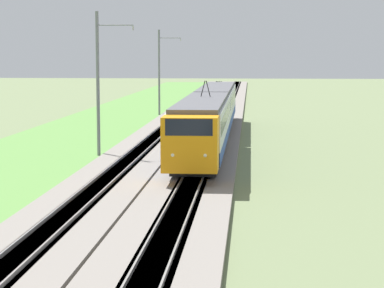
{
  "coord_description": "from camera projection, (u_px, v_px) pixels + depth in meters",
  "views": [
    {
      "loc": [
        -7.86,
        -7.56,
        6.94
      ],
      "look_at": [
        30.61,
        -4.54,
        2.25
      ],
      "focal_mm": 70.0,
      "sensor_mm": 36.0,
      "label": 1
    }
  ],
  "objects": [
    {
      "name": "catenary_mast_mid",
      "position": [
        99.0,
        83.0,
        49.63
      ],
      "size": [
        0.22,
        2.56,
        9.69
      ],
      "color": "slate",
      "rests_on": "ground"
    },
    {
      "name": "passenger_train",
      "position": [
        211.0,
        113.0,
        57.16
      ],
      "size": [
        40.59,
        2.96,
        5.12
      ],
      "rotation": [
        0.0,
        0.0,
        3.14
      ],
      "color": "orange",
      "rests_on": "ground"
    },
    {
      "name": "grass_verge",
      "position": [
        73.0,
        141.0,
        59.17
      ],
      "size": [
        240.0,
        11.99,
        0.12
      ],
      "color": "#5B8E42",
      "rests_on": "ground"
    },
    {
      "name": "track_adjacent",
      "position": [
        211.0,
        141.0,
        58.31
      ],
      "size": [
        240.0,
        1.57,
        0.45
      ],
      "color": "#4C4238",
      "rests_on": "ground"
    },
    {
      "name": "catenary_mast_far",
      "position": [
        160.0,
        72.0,
        82.78
      ],
      "size": [
        0.22,
        2.56,
        9.53
      ],
      "color": "slate",
      "rests_on": "ground"
    },
    {
      "name": "ballast_adjacent",
      "position": [
        211.0,
        141.0,
        58.31
      ],
      "size": [
        240.0,
        4.4,
        0.3
      ],
      "color": "gray",
      "rests_on": "ground"
    },
    {
      "name": "ballast_main",
      "position": [
        154.0,
        140.0,
        58.66
      ],
      "size": [
        240.0,
        4.4,
        0.3
      ],
      "color": "gray",
      "rests_on": "ground"
    },
    {
      "name": "track_main",
      "position": [
        154.0,
        140.0,
        58.66
      ],
      "size": [
        240.0,
        1.57,
        0.45
      ],
      "color": "#4C4238",
      "rests_on": "ground"
    }
  ]
}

